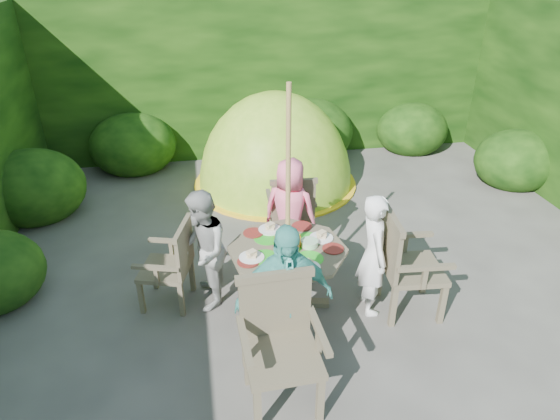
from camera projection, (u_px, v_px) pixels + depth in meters
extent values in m
plane|color=#45423E|center=(324.00, 276.00, 5.37)|extent=(60.00, 60.00, 0.00)
cube|color=black|center=(266.00, 73.00, 8.24)|extent=(9.00, 1.00, 2.50)
cylinder|color=#463F2E|center=(287.00, 279.00, 4.80)|extent=(0.11, 0.11, 0.62)
cube|color=#463F2E|center=(287.00, 302.00, 4.93)|extent=(0.82, 0.27, 0.05)
cube|color=#463F2E|center=(287.00, 302.00, 4.93)|extent=(0.27, 0.82, 0.05)
cylinder|color=#463F2E|center=(288.00, 250.00, 4.64)|extent=(1.36, 1.36, 0.04)
cylinder|color=green|center=(265.00, 257.00, 4.49)|extent=(0.26, 0.26, 0.00)
cylinder|color=green|center=(309.00, 258.00, 4.48)|extent=(0.26, 0.26, 0.00)
cylinder|color=green|center=(267.00, 238.00, 4.78)|extent=(0.26, 0.26, 0.00)
cylinder|color=green|center=(309.00, 239.00, 4.77)|extent=(0.26, 0.26, 0.00)
cylinder|color=green|center=(288.00, 248.00, 4.63)|extent=(0.26, 0.26, 0.00)
cylinder|color=white|center=(321.00, 238.00, 4.78)|extent=(0.23, 0.23, 0.01)
cylinder|color=white|center=(270.00, 229.00, 4.91)|extent=(0.23, 0.23, 0.01)
cylinder|color=white|center=(252.00, 257.00, 4.48)|extent=(0.23, 0.23, 0.01)
cylinder|color=white|center=(307.00, 267.00, 4.34)|extent=(0.23, 0.23, 0.01)
cylinder|color=red|center=(333.00, 248.00, 4.61)|extent=(0.20, 0.20, 0.01)
cylinder|color=red|center=(302.00, 226.00, 4.98)|extent=(0.20, 0.20, 0.01)
cylinder|color=red|center=(253.00, 233.00, 4.86)|extent=(0.20, 0.20, 0.01)
cylinder|color=red|center=(248.00, 261.00, 4.42)|extent=(0.20, 0.20, 0.01)
cylinder|color=red|center=(301.00, 273.00, 4.27)|extent=(0.20, 0.20, 0.01)
cylinder|color=green|center=(309.00, 243.00, 4.65)|extent=(0.16, 0.16, 0.05)
cylinder|color=olive|center=(288.00, 206.00, 4.42)|extent=(0.05, 0.05, 2.20)
cube|color=#463F2E|center=(413.00, 269.00, 4.68)|extent=(0.57, 0.59, 0.05)
cube|color=#463F2E|center=(442.00, 303.00, 4.61)|extent=(0.06, 0.06, 0.44)
cube|color=#463F2E|center=(425.00, 274.00, 5.02)|extent=(0.06, 0.06, 0.44)
cube|color=#463F2E|center=(393.00, 306.00, 4.57)|extent=(0.06, 0.06, 0.44)
cube|color=#463F2E|center=(380.00, 276.00, 4.98)|extent=(0.06, 0.06, 0.44)
cube|color=#463F2E|center=(390.00, 245.00, 4.53)|extent=(0.09, 0.55, 0.53)
cube|color=#463F2E|center=(426.00, 268.00, 4.34)|extent=(0.53, 0.10, 0.04)
cube|color=#463F2E|center=(406.00, 235.00, 4.82)|extent=(0.53, 0.10, 0.04)
cube|color=#463F2E|center=(165.00, 269.00, 4.81)|extent=(0.56, 0.57, 0.04)
cube|color=#463F2E|center=(154.00, 273.00, 5.09)|extent=(0.06, 0.06, 0.37)
cube|color=#463F2E|center=(141.00, 297.00, 4.75)|extent=(0.06, 0.06, 0.37)
cube|color=#463F2E|center=(192.00, 275.00, 5.06)|extent=(0.06, 0.06, 0.37)
cube|color=#463F2E|center=(181.00, 299.00, 4.71)|extent=(0.06, 0.06, 0.37)
cube|color=#463F2E|center=(185.00, 249.00, 4.68)|extent=(0.16, 0.46, 0.45)
cube|color=#463F2E|center=(170.00, 241.00, 4.93)|extent=(0.44, 0.17, 0.04)
cube|color=#463F2E|center=(155.00, 268.00, 4.52)|extent=(0.44, 0.17, 0.04)
cube|color=#463F2E|center=(291.00, 212.00, 5.79)|extent=(0.51, 0.49, 0.05)
cube|color=#463F2E|center=(305.00, 218.00, 6.09)|extent=(0.05, 0.05, 0.39)
cube|color=#463F2E|center=(271.00, 220.00, 6.05)|extent=(0.05, 0.05, 0.39)
cube|color=#463F2E|center=(310.00, 235.00, 5.73)|extent=(0.05, 0.05, 0.39)
cube|color=#463F2E|center=(275.00, 237.00, 5.69)|extent=(0.05, 0.05, 0.39)
cube|color=#463F2E|center=(294.00, 202.00, 5.48)|extent=(0.48, 0.07, 0.46)
cube|color=#463F2E|center=(312.00, 197.00, 5.73)|extent=(0.07, 0.47, 0.04)
cube|color=#463F2E|center=(270.00, 199.00, 5.68)|extent=(0.07, 0.47, 0.04)
cube|color=#463F2E|center=(282.00, 358.00, 3.69)|extent=(0.57, 0.55, 0.05)
cube|color=#463F2E|center=(258.00, 410.00, 3.56)|extent=(0.05, 0.05, 0.44)
cube|color=#463F2E|center=(320.00, 399.00, 3.64)|extent=(0.05, 0.05, 0.44)
cube|color=#463F2E|center=(247.00, 363.00, 3.96)|extent=(0.05, 0.05, 0.44)
cube|color=#463F2E|center=(304.00, 354.00, 4.05)|extent=(0.05, 0.05, 0.44)
cube|color=#463F2E|center=(275.00, 306.00, 3.77)|extent=(0.55, 0.06, 0.53)
cube|color=#463F2E|center=(245.00, 342.00, 3.54)|extent=(0.07, 0.53, 0.04)
cube|color=#463F2E|center=(319.00, 330.00, 3.64)|extent=(0.07, 0.53, 0.04)
imported|color=white|center=(374.00, 255.00, 4.62)|extent=(0.32, 0.47, 1.22)
imported|color=#9D9E99|center=(203.00, 251.00, 4.69)|extent=(0.47, 0.60, 1.21)
imported|color=#FF698B|center=(290.00, 212.00, 5.36)|extent=(0.70, 0.62, 1.21)
imported|color=#4AAEA1|center=(284.00, 301.00, 3.92)|extent=(0.82, 0.39, 1.36)
ellipsoid|color=#77B021|center=(275.00, 183.00, 7.43)|extent=(2.76, 2.76, 2.72)
ellipsoid|color=black|center=(299.00, 204.00, 6.82)|extent=(0.85, 0.60, 0.94)
cylinder|color=yellow|center=(275.00, 182.00, 7.42)|extent=(2.38, 2.38, 0.03)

